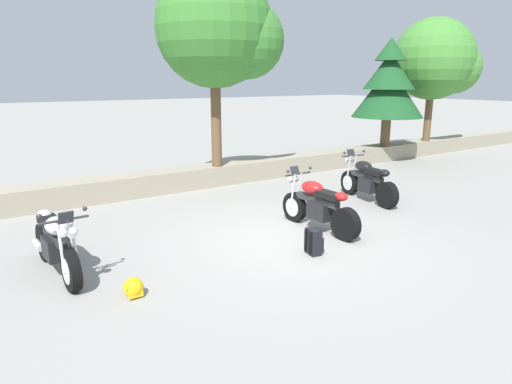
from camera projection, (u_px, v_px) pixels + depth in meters
ground_plane at (289, 239)px, 8.44m from camera, size 120.00×120.00×0.00m
stone_wall at (180, 179)px, 12.23m from camera, size 36.00×0.80×0.55m
motorcycle_silver_near_left at (57, 244)px, 6.79m from camera, size 0.67×2.07×1.18m
motorcycle_red_centre at (318, 206)px, 8.84m from camera, size 0.67×2.06×1.18m
motorcycle_black_far_right at (367, 181)px, 11.00m from camera, size 0.70×2.06×1.18m
rider_backpack at (314, 240)px, 7.66m from camera, size 0.30×0.33×0.47m
rider_helmet at (134, 288)px, 6.15m from camera, size 0.28×0.28×0.28m
leafy_tree_far_left at (221, 31)px, 11.71m from camera, size 3.25×3.10×5.22m
pine_tree_mid_left at (389, 84)px, 15.87m from camera, size 2.52×2.52×3.79m
leafy_tree_mid_right at (438, 61)px, 17.01m from camera, size 3.20×3.05×4.64m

